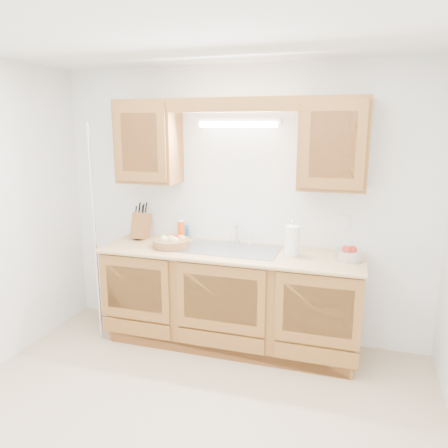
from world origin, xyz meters
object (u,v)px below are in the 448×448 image
at_px(knife_block, 141,225).
at_px(apple_bowl, 349,254).
at_px(fruit_basket, 172,242).
at_px(paper_towel, 292,241).

xyz_separation_m(knife_block, apple_bowl, (1.95, -0.13, -0.08)).
distance_m(fruit_basket, apple_bowl, 1.54).
relative_size(fruit_basket, apple_bowl, 1.40).
height_order(fruit_basket, knife_block, knife_block).
bearing_deg(knife_block, apple_bowl, 4.26).
relative_size(fruit_basket, paper_towel, 1.21).
distance_m(knife_block, apple_bowl, 1.95).
distance_m(fruit_basket, paper_towel, 1.08).
height_order(paper_towel, apple_bowl, paper_towel).
bearing_deg(paper_towel, fruit_basket, -177.02).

